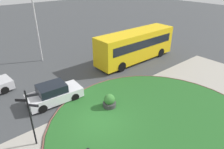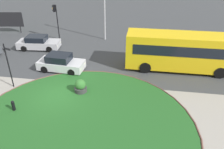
{
  "view_description": "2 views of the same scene",
  "coord_description": "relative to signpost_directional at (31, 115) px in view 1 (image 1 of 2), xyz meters",
  "views": [
    {
      "loc": [
        -6.1,
        -8.67,
        8.92
      ],
      "look_at": [
        3.23,
        2.51,
        1.48
      ],
      "focal_mm": 32.38,
      "sensor_mm": 36.0,
      "label": 1
    },
    {
      "loc": [
        6.09,
        -13.11,
        9.58
      ],
      "look_at": [
        3.84,
        1.37,
        1.42
      ],
      "focal_mm": 36.33,
      "sensor_mm": 36.0,
      "label": 2
    }
  ],
  "objects": [
    {
      "name": "lamppost_tall",
      "position": [
        5.21,
        11.66,
        2.3
      ],
      "size": [
        0.32,
        0.32,
        8.25
      ],
      "color": "#B7B7BC",
      "rests_on": "ground"
    },
    {
      "name": "car_far_lane",
      "position": [
        2.73,
        3.32,
        -1.42
      ],
      "size": [
        4.15,
        2.04,
        1.5
      ],
      "rotation": [
        0.0,
        0.0,
        -0.07
      ],
      "color": "silver",
      "rests_on": "ground"
    },
    {
      "name": "sidewalk_paving",
      "position": [
        3.93,
        -2.71,
        -2.1
      ],
      "size": [
        32.0,
        8.04,
        0.02
      ],
      "primitive_type": "cube",
      "color": "#9E998E",
      "rests_on": "ground"
    },
    {
      "name": "ground",
      "position": [
        3.93,
        -0.73,
        -2.11
      ],
      "size": [
        120.0,
        120.0,
        0.0
      ],
      "primitive_type": "plane",
      "color": "#3D3F42"
    },
    {
      "name": "signpost_directional",
      "position": [
        0.0,
        0.0,
        0.0
      ],
      "size": [
        1.06,
        0.91,
        3.64
      ],
      "color": "black",
      "rests_on": "ground"
    },
    {
      "name": "grass_kerb_ring",
      "position": [
        6.47,
        -3.71,
        -2.06
      ],
      "size": [
        14.4,
        14.4,
        0.11
      ],
      "primitive_type": "torus",
      "color": "brown",
      "rests_on": "ground"
    },
    {
      "name": "bus_yellow",
      "position": [
        13.28,
        5.09,
        -0.36
      ],
      "size": [
        9.7,
        2.57,
        3.27
      ],
      "rotation": [
        0.0,
        0.0,
        0.0
      ],
      "color": "yellow",
      "rests_on": "ground"
    },
    {
      "name": "planter_near_signpost",
      "position": [
        5.46,
        0.04,
        -1.62
      ],
      "size": [
        0.95,
        0.95,
        1.1
      ],
      "color": "#383838",
      "rests_on": "ground"
    },
    {
      "name": "grass_island",
      "position": [
        6.47,
        -3.71,
        -2.06
      ],
      "size": [
        14.09,
        14.09,
        0.1
      ],
      "primitive_type": "cylinder",
      "color": "#235B23",
      "rests_on": "ground"
    }
  ]
}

